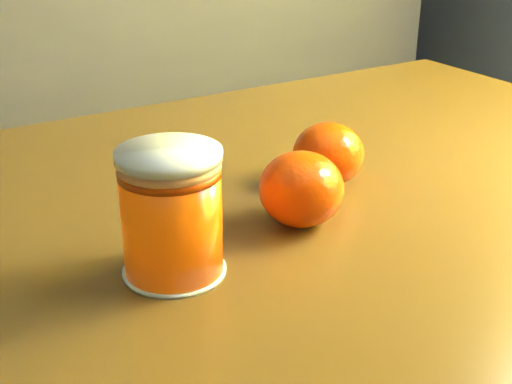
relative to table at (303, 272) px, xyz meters
name	(u,v)px	position (x,y,z in m)	size (l,w,h in m)	color
table	(303,272)	(0.00, 0.00, 0.00)	(1.01, 0.76, 0.71)	brown
juice_glass	(172,214)	(-0.16, -0.09, 0.14)	(0.08, 0.08, 0.10)	#E54D04
orange_front	(301,189)	(-0.04, -0.06, 0.12)	(0.07, 0.07, 0.06)	#DD4004
orange_back	(329,154)	(0.03, 0.01, 0.12)	(0.07, 0.07, 0.06)	#DD4004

